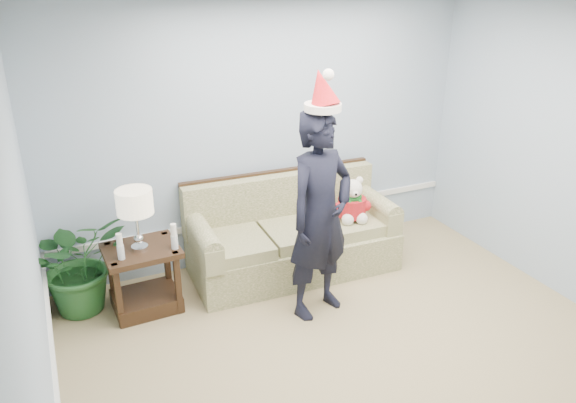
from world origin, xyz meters
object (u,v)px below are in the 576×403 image
at_px(houseplant, 79,263).
at_px(sofa, 291,238).
at_px(man, 320,216).
at_px(side_table, 145,285).
at_px(teddy_bear, 353,204).
at_px(table_lamp, 135,204).

bearing_deg(houseplant, sofa, -2.89).
relative_size(houseplant, man, 0.50).
xyz_separation_m(side_table, man, (1.43, -0.66, 0.69)).
bearing_deg(sofa, houseplant, 179.04).
relative_size(side_table, houseplant, 0.71).
distance_m(houseplant, teddy_bear, 2.68).
distance_m(side_table, man, 1.73).
bearing_deg(table_lamp, houseplant, 153.69).
height_order(houseplant, teddy_bear, teddy_bear).
xyz_separation_m(sofa, side_table, (-1.53, -0.14, -0.10)).
bearing_deg(man, table_lamp, 138.69).
xyz_separation_m(table_lamp, teddy_bear, (2.14, -0.03, -0.37)).
relative_size(table_lamp, teddy_bear, 1.19).
relative_size(sofa, table_lamp, 3.76).
bearing_deg(man, teddy_bear, 24.51).
distance_m(sofa, man, 1.00).
height_order(side_table, man, man).
xyz_separation_m(side_table, table_lamp, (-0.01, -0.01, 0.80)).
bearing_deg(side_table, sofa, 5.14).
xyz_separation_m(table_lamp, man, (1.44, -0.65, -0.11)).
bearing_deg(man, sofa, 66.29).
bearing_deg(side_table, table_lamp, -127.00).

